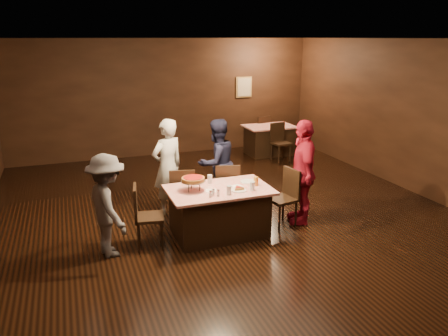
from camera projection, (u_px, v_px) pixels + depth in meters
The scene contains 23 objects.
room at pixel (236, 97), 6.69m from camera, with size 10.00×10.04×3.02m.
main_table at pixel (219, 212), 6.86m from camera, with size 1.60×1.00×0.77m, color #AD150B.
back_table at pixel (269, 140), 11.64m from camera, with size 1.30×0.90×0.77m, color #AB150B.
chair_far_left at pixel (182, 194), 7.38m from camera, with size 0.42×0.42×0.95m, color black.
chair_far_right at pixel (226, 189), 7.64m from camera, with size 0.42×0.42×0.95m, color black.
chair_end_left at pixel (149, 216), 6.48m from camera, with size 0.42×0.42×0.95m, color black.
chair_end_right at pixel (282, 198), 7.20m from camera, with size 0.42×0.42×0.95m, color black.
chair_back_near at pixel (281, 142), 10.99m from camera, with size 0.42×0.42×0.95m, color black.
chair_back_far at pixel (260, 132), 12.16m from camera, with size 0.42×0.42×0.95m, color black.
diner_white_jacket at pixel (168, 167), 7.61m from camera, with size 0.62×0.41×1.70m, color silver.
diner_navy_hoodie at pixel (217, 163), 7.98m from camera, with size 0.79×0.61×1.62m, color #181A33.
diner_grey_knit at pixel (108, 206), 6.14m from camera, with size 0.97×0.55×1.49m, color #535257.
diner_red_shirt at pixel (303, 172), 7.22m from camera, with size 1.03×0.43×1.76m, color #A5142C.
pizza_stand at pixel (193, 179), 6.61m from camera, with size 0.38×0.38×0.22m.
plate_with_slice at pixel (238, 189), 6.67m from camera, with size 0.25×0.25×0.06m.
plate_empty at pixel (248, 181), 7.07m from camera, with size 0.25×0.25×0.01m, color white.
glass_front_left at pixel (229, 190), 6.48m from camera, with size 0.08×0.08×0.14m, color silver.
glass_front_right at pixel (252, 186), 6.66m from camera, with size 0.08×0.08×0.14m, color silver.
glass_amber at pixel (256, 181), 6.88m from camera, with size 0.08×0.08×0.14m, color #BF7F26.
glass_back at pixel (210, 179), 6.99m from camera, with size 0.08×0.08×0.14m, color silver.
condiments at pixel (214, 193), 6.42m from camera, with size 0.17×0.10×0.09m.
napkin_center at pixel (237, 186), 6.85m from camera, with size 0.16×0.16×0.01m, color white.
napkin_left at pixel (211, 191), 6.66m from camera, with size 0.16×0.16×0.01m, color white.
Camera 1 is at (-2.48, -6.24, 3.02)m, focal length 35.00 mm.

